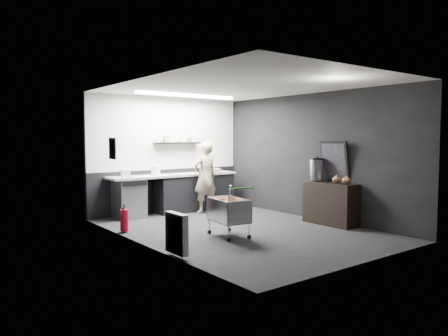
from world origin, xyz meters
TOP-DOWN VIEW (x-y plane):
  - floor at (0.00, 0.00)m, footprint 5.50×5.50m
  - ceiling at (0.00, 0.00)m, footprint 5.50×5.50m
  - wall_back at (0.00, 2.75)m, footprint 5.50×0.00m
  - wall_front at (0.00, -2.75)m, footprint 5.50×0.00m
  - wall_left at (-2.00, 0.00)m, footprint 0.00×5.50m
  - wall_right at (2.00, 0.00)m, footprint 0.00×5.50m
  - kitchen_wall_panel at (0.00, 2.73)m, footprint 3.95×0.02m
  - dado_panel at (0.00, 2.73)m, footprint 3.95×0.02m
  - floating_shelf at (0.20, 2.62)m, footprint 1.20×0.22m
  - wall_clock at (1.40, 2.72)m, footprint 0.20×0.03m
  - poster at (-1.98, 1.30)m, footprint 0.02×0.30m
  - poster_red_band at (-1.98, 1.30)m, footprint 0.02×0.22m
  - radiator at (-1.94, -0.90)m, footprint 0.10×0.50m
  - ceiling_strip at (0.00, 1.85)m, footprint 2.40×0.20m
  - prep_counter at (0.14, 2.42)m, footprint 3.20×0.61m
  - person at (0.56, 1.97)m, footprint 0.61×0.40m
  - shopping_cart at (-0.52, -0.31)m, footprint 0.60×0.90m
  - sideboard at (1.78, -0.67)m, footprint 0.48×1.13m
  - fire_extinguisher at (-1.85, 1.13)m, footprint 0.15×0.15m
  - cardboard_box at (0.98, 2.37)m, footprint 0.53×0.46m
  - pink_tub at (-0.49, 2.42)m, footprint 0.20×0.20m
  - white_container at (-1.25, 2.37)m, footprint 0.21×0.18m

SIDE VIEW (x-z plane):
  - floor at x=0.00m, z-range 0.00..0.00m
  - fire_extinguisher at x=-1.85m, z-range -0.01..0.49m
  - radiator at x=-1.94m, z-range 0.05..0.65m
  - shopping_cart at x=-0.52m, z-range -0.02..0.89m
  - prep_counter at x=0.14m, z-range 0.01..0.91m
  - dado_panel at x=0.00m, z-range 0.00..1.00m
  - sideboard at x=1.78m, z-range -0.30..1.38m
  - person at x=0.56m, z-range 0.00..1.67m
  - cardboard_box at x=0.98m, z-range 0.90..0.99m
  - white_container at x=-1.25m, z-range 0.90..1.06m
  - pink_tub at x=-0.49m, z-range 0.90..1.10m
  - wall_back at x=0.00m, z-range -1.40..4.10m
  - wall_front at x=0.00m, z-range -1.40..4.10m
  - wall_left at x=-2.00m, z-range -1.40..4.10m
  - wall_right at x=2.00m, z-range -1.40..4.10m
  - poster at x=-1.98m, z-range 1.35..1.75m
  - floating_shelf at x=0.20m, z-range 1.60..1.64m
  - poster_red_band at x=-1.98m, z-range 1.57..1.67m
  - kitchen_wall_panel at x=0.00m, z-range 1.00..2.70m
  - wall_clock at x=1.40m, z-range 2.05..2.25m
  - ceiling_strip at x=0.00m, z-range 2.65..2.69m
  - ceiling at x=0.00m, z-range 2.70..2.70m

